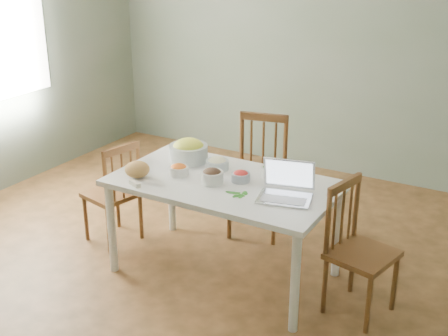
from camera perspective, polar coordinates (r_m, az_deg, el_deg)
The scene contains 17 objects.
floor at distance 4.57m, azimuth -2.92°, elevation -9.84°, with size 5.00×5.00×0.00m, color #463017.
wall_back at distance 6.23m, azimuth 9.64°, elevation 11.74°, with size 5.00×0.00×2.70m, color #586A52.
dining_table at distance 4.36m, azimuth -0.00°, elevation -5.81°, with size 1.60×0.90×0.75m, color white, non-canonical shape.
chair_far at distance 4.92m, azimuth 3.22°, elevation -0.92°, with size 0.44×0.42×1.00m, color brown, non-canonical shape.
chair_left at distance 4.90m, azimuth -10.81°, elevation -2.25°, with size 0.38×0.37×0.87m, color brown, non-canonical shape.
chair_right at distance 3.99m, azimuth 13.25°, elevation -7.86°, with size 0.40×0.38×0.91m, color brown, non-canonical shape.
bread_boule at distance 4.30m, azimuth -8.37°, elevation -0.13°, with size 0.18×0.18×0.12m, color #A87E4A.
butter_stick at distance 4.17m, azimuth -8.61°, elevation -1.50°, with size 0.11×0.03×0.03m, color beige.
bowl_squash at distance 4.56m, azimuth -3.44°, elevation 1.71°, with size 0.30×0.30×0.17m, color #DED745, non-canonical shape.
bowl_carrot at distance 4.31m, azimuth -4.40°, elevation -0.14°, with size 0.14×0.14×0.08m, color orange, non-canonical shape.
bowl_onion at distance 4.40m, azimuth -0.67°, elevation 0.44°, with size 0.17×0.17×0.09m, color #FCF6CA, non-canonical shape.
bowl_mushroom at distance 4.15m, azimuth -1.17°, elevation -0.78°, with size 0.16×0.16×0.11m, color #3C221A, non-canonical shape.
bowl_redpep at distance 4.19m, azimuth 1.62°, elevation -0.78°, with size 0.13×0.13×0.08m, color red, non-canonical shape.
bowl_broccoli at distance 4.28m, azimuth 4.60°, elevation -0.21°, with size 0.16×0.16×0.10m, color #0C5F0C, non-canonical shape.
flatbread at distance 4.35m, azimuth 5.55°, elevation -0.45°, with size 0.20×0.20×0.02m, color beige.
basil_bunch at distance 3.99m, azimuth 1.15°, elevation -2.39°, with size 0.18×0.18×0.02m, color #237620, non-canonical shape.
laptop at distance 3.88m, azimuth 5.90°, elevation -1.46°, with size 0.35×0.31×0.24m, color silver, non-canonical shape.
Camera 1 is at (2.15, -3.26, 2.37)m, focal length 47.39 mm.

